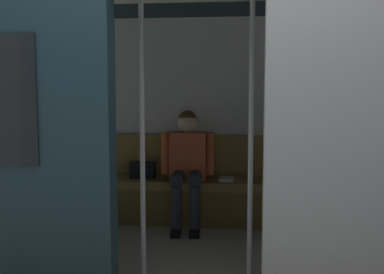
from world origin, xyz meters
The scene contains 7 objects.
train_car centered at (0.05, -1.14, 1.51)m, with size 6.40×2.63×2.31m.
bench_seat centered at (0.00, -2.12, 0.36)m, with size 2.56×0.44×0.47m.
person_seated centered at (0.24, -2.07, 0.69)m, with size 0.55×0.69×1.20m.
handbag centered at (0.74, -2.17, 0.56)m, with size 0.26×0.15×0.17m.
book centered at (-0.16, -2.15, 0.49)m, with size 0.15×0.22×0.03m, color silver.
grab_pole_door centered at (0.38, -0.53, 1.08)m, with size 0.04×0.04×2.17m, color silver.
grab_pole_far centered at (-0.38, -0.59, 1.08)m, with size 0.04×0.04×2.17m, color silver.
Camera 1 is at (-0.31, 2.62, 1.42)m, focal length 43.16 mm.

